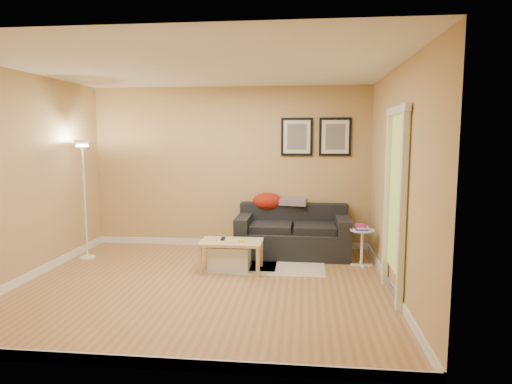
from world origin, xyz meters
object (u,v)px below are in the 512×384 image
sofa (293,231)px  floor_lamp (85,203)px  storage_bin (230,257)px  book_stack (361,227)px  side_table (362,248)px  coffee_table (231,256)px

sofa → floor_lamp: size_ratio=0.96×
storage_bin → book_stack: book_stack is taller
sofa → storage_bin: (-0.83, -0.87, -0.20)m
sofa → book_stack: (0.96, -0.49, 0.18)m
side_table → book_stack: bearing=-176.5°
storage_bin → book_stack: size_ratio=2.57×
side_table → sofa: bearing=153.6°
side_table → book_stack: 0.29m
side_table → book_stack: book_stack is taller
sofa → side_table: (0.98, -0.49, -0.12)m
sofa → book_stack: size_ratio=7.80×
coffee_table → book_stack: book_stack is taller
coffee_table → storage_bin: (-0.03, 0.04, -0.03)m
storage_bin → side_table: (1.81, 0.39, 0.09)m
storage_bin → sofa: bearing=46.4°
storage_bin → floor_lamp: bearing=171.2°
coffee_table → floor_lamp: size_ratio=0.47×
sofa → side_table: 1.10m
coffee_table → floor_lamp: floor_lamp is taller
coffee_table → floor_lamp: 2.36m
sofa → book_stack: 1.09m
sofa → floor_lamp: floor_lamp is taller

